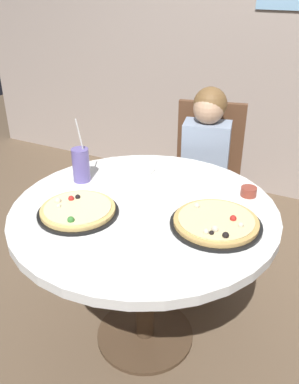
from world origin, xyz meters
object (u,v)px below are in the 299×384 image
diner_child (202,194)px  sauce_bowl (249,192)px  pizza_veggie (216,222)px  chair_wooden (207,173)px  soda_cup (81,165)px  pizza_cheese (78,210)px  dining_table (144,229)px  plate_small (137,169)px

diner_child → sauce_bowl: size_ratio=15.46×
pizza_veggie → chair_wooden: bearing=111.0°
pizza_veggie → diner_child: bearing=113.3°
chair_wooden → soda_cup: (-0.36, -0.78, 0.30)m
diner_child → soda_cup: 0.80m
pizza_cheese → diner_child: bearing=74.7°
dining_table → diner_child: 0.71m
diner_child → sauce_bowl: (0.35, -0.39, 0.29)m
diner_child → pizza_veggie: diner_child is taller
chair_wooden → plate_small: (-0.18, -0.56, 0.22)m
chair_wooden → pizza_cheese: bearing=-100.8°
pizza_veggie → sauce_bowl: size_ratio=5.13×
diner_child → pizza_cheese: (-0.23, -0.86, 0.28)m
dining_table → pizza_cheese: pizza_cheese is taller
diner_child → pizza_cheese: bearing=-105.3°
diner_child → pizza_cheese: 0.93m
diner_child → sauce_bowl: 0.60m
chair_wooden → diner_child: bearing=-78.2°
dining_table → soda_cup: 0.43m
chair_wooden → sauce_bowl: chair_wooden is taller
pizza_veggie → soda_cup: soda_cup is taller
pizza_veggie → soda_cup: 0.70m
dining_table → diner_child: (0.02, 0.69, -0.16)m
pizza_veggie → plate_small: 0.61m
chair_wooden → pizza_veggie: 0.96m
plate_small → soda_cup: bearing=-128.4°
chair_wooden → pizza_cheese: 1.08m
chair_wooden → sauce_bowl: 0.73m
pizza_cheese → soda_cup: bearing=121.7°
chair_wooden → diner_child: (0.04, -0.18, -0.05)m
pizza_cheese → plate_small: (0.01, 0.48, -0.01)m
pizza_veggie → soda_cup: size_ratio=1.17×
diner_child → soda_cup: diner_child is taller
pizza_cheese → chair_wooden: bearing=79.2°
chair_wooden → diner_child: size_ratio=0.88×
soda_cup → sauce_bowl: 0.77m
sauce_bowl → pizza_cheese: bearing=-141.3°
pizza_cheese → sauce_bowl: 0.74m
pizza_cheese → sauce_bowl: pizza_cheese is taller
chair_wooden → plate_small: 0.63m
chair_wooden → plate_small: bearing=-108.2°
dining_table → plate_small: bearing=122.9°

